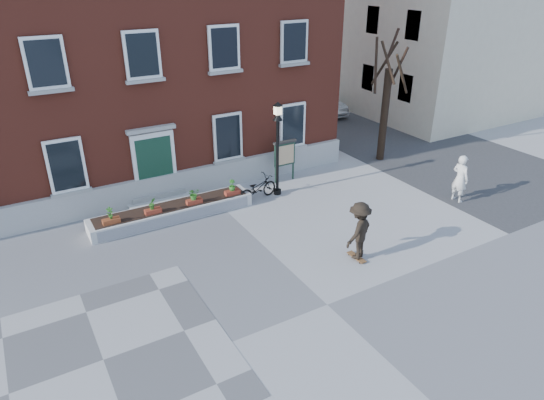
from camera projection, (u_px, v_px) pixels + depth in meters
ground at (327, 305)px, 13.75m from camera, size 100.00×100.00×0.00m
checker_patch at (103, 360)px, 11.82m from camera, size 6.00×6.00×0.01m
bicycle at (257, 188)px, 19.67m from camera, size 2.01×1.05×1.00m
parked_car at (321, 103)px, 31.01m from camera, size 1.62×4.13×1.34m
bystander at (460, 178)px, 19.37m from camera, size 0.50×0.73×1.97m
brick_building at (107, 26)px, 20.95m from camera, size 18.40×10.85×12.60m
planter_assembly at (173, 211)px, 18.30m from camera, size 6.20×1.12×1.15m
bare_tree at (386, 103)px, 22.81m from camera, size 1.83×1.83×6.16m
lamp_post at (278, 136)px, 19.26m from camera, size 0.40×0.40×3.93m
notice_board at (285, 154)px, 21.05m from camera, size 1.10×0.16×1.87m
skateboarder at (359, 231)px, 15.44m from camera, size 1.44×1.15×2.03m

